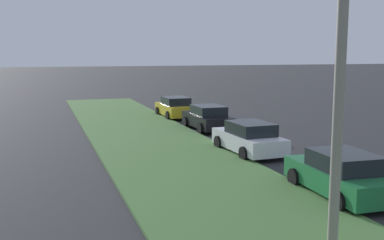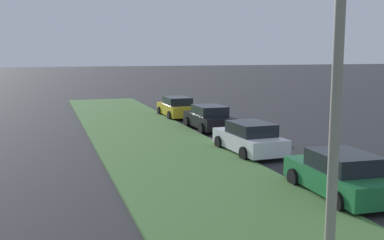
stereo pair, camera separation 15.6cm
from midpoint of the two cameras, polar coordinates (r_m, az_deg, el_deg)
The scene contains 6 objects.
grass_median at distance 16.48m, azimuth 1.62°, elevation -7.62°, with size 60.00×6.00×0.12m, color #477238.
parked_car_green at distance 15.62m, azimuth 18.08°, elevation -6.45°, with size 4.38×2.17×1.47m.
parked_car_white at distance 21.24m, azimuth 7.29°, elevation -2.25°, with size 4.37×2.15×1.47m.
parked_car_black at distance 27.63m, azimuth 2.24°, elevation 0.26°, with size 4.33×2.07×1.47m.
parked_car_yellow at distance 32.88m, azimuth -1.75°, elevation 1.56°, with size 4.33×2.08×1.47m.
streetlight at distance 10.93m, azimuth 19.13°, elevation 6.82°, with size 0.92×2.84×7.50m.
Camera 2 is at (-4.97, 11.61, 4.59)m, focal length 43.37 mm.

